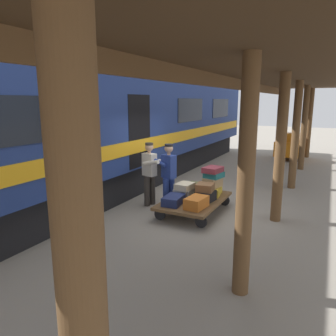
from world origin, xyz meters
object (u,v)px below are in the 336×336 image
at_px(baggage_tug, 288,147).
at_px(suitcase_cream_canvas, 185,186).
at_px(luggage_cart, 194,201).
at_px(porter_by_door, 150,172).
at_px(suitcase_brown_leather, 205,187).
at_px(suitcase_olive_duffel, 193,188).
at_px(suitcase_orange_carryall, 196,203).
at_px(suitcase_gray_aluminum, 184,193).
at_px(suitcase_tan_vintage, 213,182).
at_px(suitcase_navy_fabric, 174,200).
at_px(suitcase_burgundy_valise, 213,170).
at_px(train_car, 97,126).
at_px(suitcase_yellow_case, 214,191).
at_px(suitcase_black_hardshell, 206,196).
at_px(suitcase_teal_softside, 214,175).
at_px(porter_in_overalls, 168,174).

bearing_deg(baggage_tug, suitcase_cream_canvas, 81.03).
xyz_separation_m(luggage_cart, porter_by_door, (1.29, 0.01, 0.63)).
distance_m(suitcase_brown_leather, suitcase_cream_canvas, 0.54).
height_order(suitcase_brown_leather, suitcase_cream_canvas, suitcase_brown_leather).
relative_size(suitcase_olive_duffel, suitcase_orange_carryall, 1.01).
distance_m(suitcase_gray_aluminum, suitcase_tan_vintage, 0.85).
height_order(luggage_cart, suitcase_navy_fabric, suitcase_navy_fabric).
bearing_deg(suitcase_brown_leather, suitcase_tan_vintage, -88.35).
bearing_deg(luggage_cart, suitcase_burgundy_valise, -112.97).
height_order(train_car, suitcase_tan_vintage, train_car).
distance_m(luggage_cart, suitcase_gray_aluminum, 0.34).
relative_size(suitcase_yellow_case, suitcase_tan_vintage, 1.27).
height_order(suitcase_yellow_case, suitcase_burgundy_valise, suitcase_burgundy_valise).
height_order(suitcase_olive_duffel, suitcase_orange_carryall, suitcase_orange_carryall).
bearing_deg(suitcase_cream_canvas, suitcase_black_hardshell, -177.88).
height_order(suitcase_navy_fabric, suitcase_teal_softside, suitcase_teal_softside).
relative_size(train_car, suitcase_navy_fabric, 32.17).
relative_size(suitcase_tan_vintage, porter_in_overalls, 0.29).
height_order(suitcase_olive_duffel, baggage_tug, baggage_tug).
height_order(suitcase_gray_aluminum, porter_by_door, porter_by_door).
xyz_separation_m(suitcase_olive_duffel, porter_by_door, (0.99, 0.61, 0.47)).
height_order(train_car, suitcase_burgundy_valise, train_car).
distance_m(suitcase_navy_fabric, suitcase_black_hardshell, 0.84).
distance_m(suitcase_tan_vintage, porter_in_overalls, 1.20).
bearing_deg(suitcase_burgundy_valise, suitcase_brown_leather, 91.68).
relative_size(suitcase_burgundy_valise, suitcase_brown_leather, 1.24).
distance_m(suitcase_olive_duffel, suitcase_yellow_case, 0.59).
bearing_deg(suitcase_brown_leather, suitcase_burgundy_valise, -88.32).
distance_m(suitcase_yellow_case, suitcase_orange_carryall, 1.20).
distance_m(suitcase_yellow_case, suitcase_tan_vintage, 0.23).
relative_size(suitcase_olive_duffel, suitcase_burgundy_valise, 1.17).
bearing_deg(luggage_cart, suitcase_brown_leather, -178.17).
height_order(suitcase_navy_fabric, suitcase_black_hardshell, suitcase_black_hardshell).
distance_m(suitcase_black_hardshell, porter_by_door, 1.65).
distance_m(suitcase_olive_duffel, porter_by_door, 1.26).
distance_m(suitcase_black_hardshell, suitcase_brown_leather, 0.22).
distance_m(suitcase_navy_fabric, suitcase_brown_leather, 0.87).
bearing_deg(suitcase_teal_softside, suitcase_burgundy_valise, 38.39).
bearing_deg(suitcase_burgundy_valise, porter_in_overalls, 29.67).
bearing_deg(porter_in_overalls, train_car, -7.48).
distance_m(suitcase_brown_leather, porter_in_overalls, 1.06).
bearing_deg(suitcase_gray_aluminum, suitcase_teal_softside, -132.76).
bearing_deg(porter_in_overalls, suitcase_cream_canvas, 174.87).
relative_size(porter_in_overalls, baggage_tug, 0.98).
height_order(suitcase_yellow_case, suitcase_tan_vintage, suitcase_tan_vintage).
bearing_deg(suitcase_yellow_case, suitcase_olive_duffel, 0.00).
bearing_deg(suitcase_olive_duffel, suitcase_yellow_case, -180.00).
bearing_deg(train_car, suitcase_navy_fabric, 162.39).
relative_size(suitcase_gray_aluminum, suitcase_teal_softside, 1.01).
xyz_separation_m(suitcase_teal_softside, porter_in_overalls, (1.04, 0.60, 0.05)).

